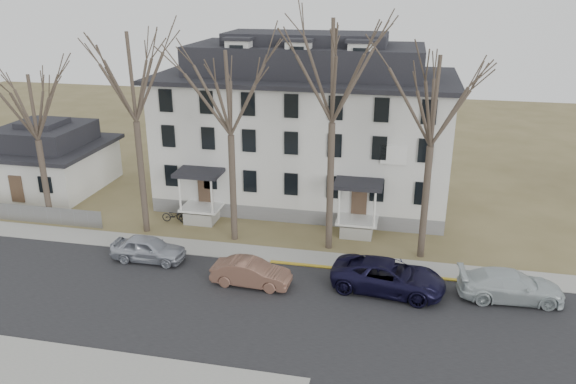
% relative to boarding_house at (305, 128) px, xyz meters
% --- Properties ---
extents(ground, '(120.00, 120.00, 0.00)m').
position_rel_boarding_house_xyz_m(ground, '(2.00, -17.95, -5.38)').
color(ground, olive).
rests_on(ground, ground).
extents(main_road, '(120.00, 10.00, 0.04)m').
position_rel_boarding_house_xyz_m(main_road, '(2.00, -15.95, -5.38)').
color(main_road, '#27272A').
rests_on(main_road, ground).
extents(far_sidewalk, '(120.00, 2.00, 0.08)m').
position_rel_boarding_house_xyz_m(far_sidewalk, '(2.00, -9.95, -5.38)').
color(far_sidewalk, '#A09F97').
rests_on(far_sidewalk, ground).
extents(yellow_curb, '(14.00, 0.25, 0.06)m').
position_rel_boarding_house_xyz_m(yellow_curb, '(7.00, -10.85, -5.38)').
color(yellow_curb, gold).
rests_on(yellow_curb, ground).
extents(boarding_house, '(20.80, 12.36, 12.05)m').
position_rel_boarding_house_xyz_m(boarding_house, '(0.00, 0.00, 0.00)').
color(boarding_house, slate).
rests_on(boarding_house, ground).
extents(small_house, '(8.70, 8.70, 5.00)m').
position_rel_boarding_house_xyz_m(small_house, '(-20.00, -1.96, -3.13)').
color(small_house, silver).
rests_on(small_house, ground).
extents(fence, '(14.00, 0.06, 1.20)m').
position_rel_boarding_house_xyz_m(fence, '(-19.00, -8.45, -5.38)').
color(fence, gray).
rests_on(fence, ground).
extents(tree_far_left, '(8.40, 8.40, 13.72)m').
position_rel_boarding_house_xyz_m(tree_far_left, '(-9.00, -8.15, 4.96)').
color(tree_far_left, '#473B31').
rests_on(tree_far_left, ground).
extents(tree_mid_left, '(7.80, 7.80, 12.74)m').
position_rel_boarding_house_xyz_m(tree_mid_left, '(-3.00, -8.15, 4.22)').
color(tree_mid_left, '#473B31').
rests_on(tree_mid_left, ground).
extents(tree_center, '(9.00, 9.00, 14.70)m').
position_rel_boarding_house_xyz_m(tree_center, '(3.00, -8.15, 5.71)').
color(tree_center, '#473B31').
rests_on(tree_center, ground).
extents(tree_mid_right, '(7.80, 7.80, 12.74)m').
position_rel_boarding_house_xyz_m(tree_mid_right, '(8.50, -8.15, 4.22)').
color(tree_mid_right, '#473B31').
rests_on(tree_mid_right, ground).
extents(tree_bungalow, '(6.60, 6.60, 10.78)m').
position_rel_boarding_house_xyz_m(tree_bungalow, '(-16.00, -8.15, 2.74)').
color(tree_bungalow, '#473B31').
rests_on(tree_bungalow, ground).
extents(car_silver, '(4.34, 1.77, 1.48)m').
position_rel_boarding_house_xyz_m(car_silver, '(-7.00, -12.05, -4.64)').
color(car_silver, '#A9AFBB').
rests_on(car_silver, ground).
extents(car_tan, '(4.30, 1.67, 1.40)m').
position_rel_boarding_house_xyz_m(car_tan, '(-0.41, -13.54, -4.68)').
color(car_tan, brown).
rests_on(car_tan, ground).
extents(car_navy, '(6.17, 3.40, 1.64)m').
position_rel_boarding_house_xyz_m(car_navy, '(6.76, -12.63, -4.56)').
color(car_navy, black).
rests_on(car_navy, ground).
extents(car_white, '(5.38, 2.52, 1.52)m').
position_rel_boarding_house_xyz_m(car_white, '(12.89, -12.20, -4.62)').
color(car_white, '#B7C2C4').
rests_on(car_white, ground).
extents(bicycle_left, '(1.81, 0.70, 0.94)m').
position_rel_boarding_house_xyz_m(bicycle_left, '(-7.70, -6.51, -4.91)').
color(bicycle_left, black).
rests_on(bicycle_left, ground).
extents(bicycle_right, '(1.62, 0.96, 0.94)m').
position_rel_boarding_house_xyz_m(bicycle_right, '(-6.95, -6.04, -4.91)').
color(bicycle_right, black).
rests_on(bicycle_right, ground).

